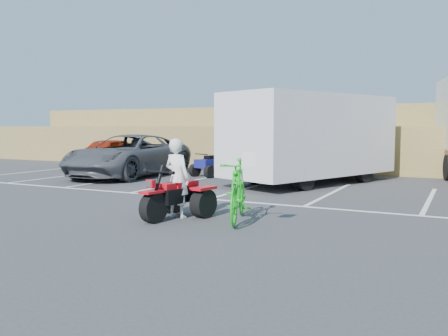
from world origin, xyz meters
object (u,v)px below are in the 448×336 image
at_px(red_trike_atv, 173,218).
at_px(cargo_trailer, 311,136).
at_px(rider, 177,178).
at_px(quad_atv_green, 249,178).
at_px(quad_atv_blue, 211,176).
at_px(grey_pickup, 129,155).
at_px(green_dirt_bike, 238,190).
at_px(red_car, 106,153).

xyz_separation_m(red_trike_atv, cargo_trailer, (0.78, 7.59, 1.66)).
xyz_separation_m(rider, quad_atv_green, (-1.91, 8.17, -0.87)).
bearing_deg(cargo_trailer, quad_atv_green, -173.12).
bearing_deg(cargo_trailer, quad_atv_blue, -163.93).
distance_m(grey_pickup, quad_atv_blue, 3.39).
height_order(green_dirt_bike, quad_atv_green, green_dirt_bike).
bearing_deg(red_car, rider, -44.62).
distance_m(red_trike_atv, cargo_trailer, 7.81).
bearing_deg(green_dirt_bike, grey_pickup, 122.82).
bearing_deg(quad_atv_green, cargo_trailer, -13.08).
bearing_deg(red_trike_atv, red_car, 146.40).
height_order(rider, red_car, rider).
bearing_deg(grey_pickup, rider, -48.04).
distance_m(red_trike_atv, green_dirt_bike, 1.57).
relative_size(green_dirt_bike, cargo_trailer, 0.31).
bearing_deg(grey_pickup, cargo_trailer, 5.09).
bearing_deg(quad_atv_blue, rider, -49.60).
height_order(green_dirt_bike, quad_atv_blue, green_dirt_bike).
xyz_separation_m(red_car, cargo_trailer, (10.73, -1.76, 0.95)).
bearing_deg(rider, grey_pickup, -35.56).
height_order(red_car, quad_atv_blue, red_car).
height_order(green_dirt_bike, red_car, red_car).
relative_size(rider, red_car, 0.41).
relative_size(red_car, quad_atv_green, 2.92).
bearing_deg(quad_atv_green, grey_pickup, -156.62).
relative_size(green_dirt_bike, quad_atv_green, 1.52).
relative_size(grey_pickup, quad_atv_blue, 4.17).
relative_size(quad_atv_blue, quad_atv_green, 1.00).
distance_m(grey_pickup, quad_atv_green, 4.89).
distance_m(red_car, quad_atv_blue, 6.68).
distance_m(quad_atv_blue, quad_atv_green, 1.58).
bearing_deg(rider, green_dirt_bike, -160.91).
bearing_deg(quad_atv_blue, red_trike_atv, -50.14).
distance_m(grey_pickup, cargo_trailer, 7.28).
bearing_deg(rider, quad_atv_green, -67.26).
height_order(rider, grey_pickup, rider).
bearing_deg(rider, red_car, -33.07).
distance_m(green_dirt_bike, quad_atv_blue, 9.09).
bearing_deg(quad_atv_blue, red_car, -174.60).
bearing_deg(quad_atv_blue, quad_atv_green, 26.72).
xyz_separation_m(green_dirt_bike, cargo_trailer, (-0.60, 7.22, 1.01)).
relative_size(green_dirt_bike, red_car, 0.52).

